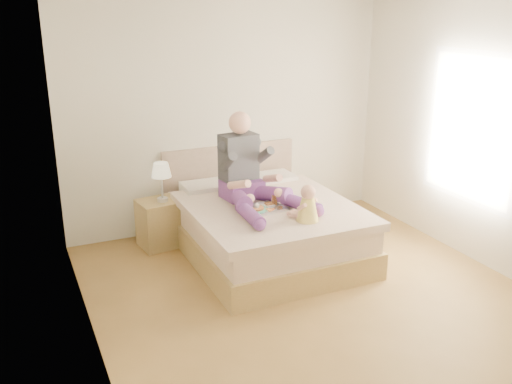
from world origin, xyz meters
name	(u,v)px	position (x,y,z in m)	size (l,w,h in m)	color
room	(324,140)	(0.08, 0.01, 1.51)	(4.02, 4.22, 2.71)	brown
bed	(263,225)	(0.00, 1.08, 0.32)	(1.70, 2.18, 1.00)	olive
nightstand	(160,223)	(-1.00, 1.72, 0.27)	(0.50, 0.45, 0.54)	olive
lamp	(161,172)	(-0.96, 1.69, 0.88)	(0.22, 0.22, 0.44)	silver
adult	(249,176)	(-0.16, 1.13, 0.90)	(0.82, 1.22, 0.98)	#65327D
tray	(263,207)	(-0.13, 0.82, 0.64)	(0.45, 0.37, 0.12)	silver
baby	(307,206)	(0.13, 0.37, 0.76)	(0.28, 0.33, 0.37)	#E9CD49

